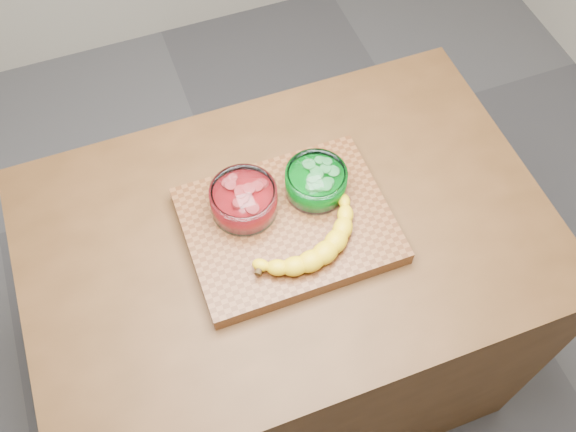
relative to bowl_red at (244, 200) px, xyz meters
name	(u,v)px	position (x,y,z in m)	size (l,w,h in m)	color
ground	(288,362)	(0.08, -0.06, -0.97)	(3.50, 3.50, 0.00)	#545459
counter	(288,310)	(0.08, -0.06, -0.52)	(1.20, 0.80, 0.90)	#513218
cutting_board	(288,225)	(0.08, -0.06, -0.05)	(0.45, 0.35, 0.04)	brown
bowl_red	(244,200)	(0.00, 0.00, 0.00)	(0.15, 0.15, 0.07)	white
bowl_green	(316,182)	(0.17, -0.01, 0.00)	(0.14, 0.14, 0.06)	white
banana	(306,237)	(0.10, -0.13, -0.01)	(0.29, 0.18, 0.04)	yellow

